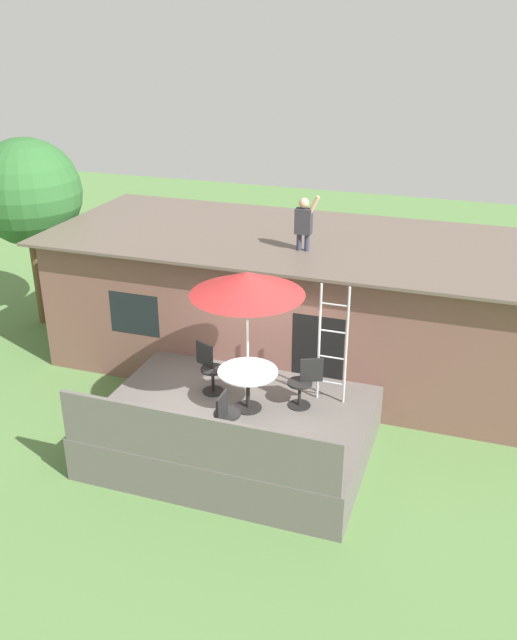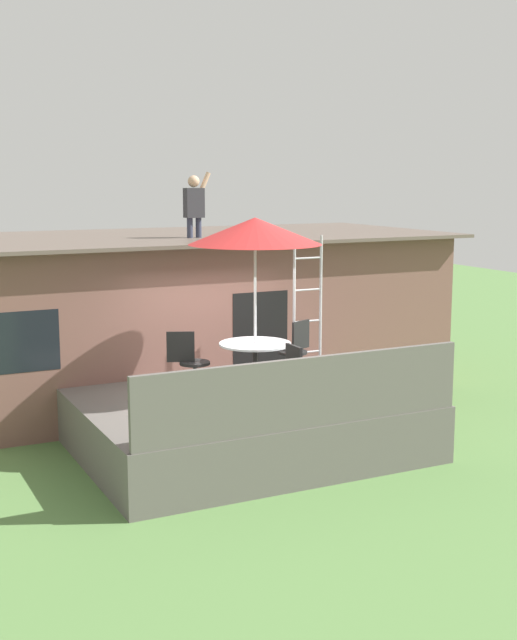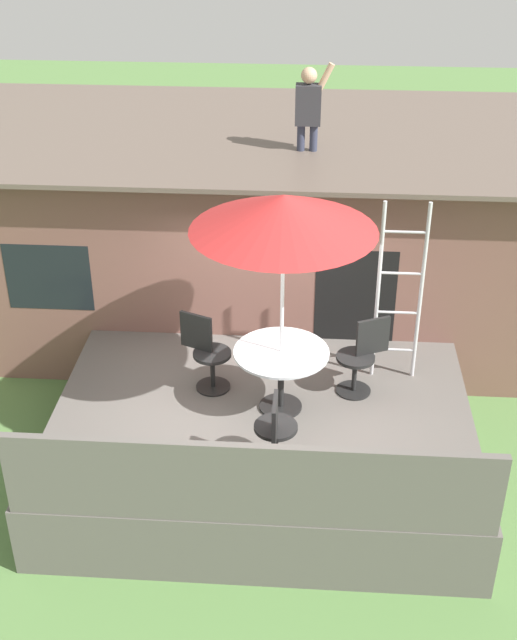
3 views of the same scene
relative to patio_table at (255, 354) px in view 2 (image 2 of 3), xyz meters
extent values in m
plane|color=#567F42|center=(-0.20, -0.07, -1.39)|extent=(40.00, 40.00, 0.00)
cube|color=brown|center=(-0.20, 3.53, 0.02)|extent=(10.00, 4.00, 2.82)
cube|color=#66564C|center=(-0.20, 3.53, 1.46)|extent=(10.50, 4.50, 0.06)
cube|color=black|center=(-3.01, 1.54, 0.16)|extent=(1.10, 0.03, 0.90)
cube|color=black|center=(0.85, 1.54, -0.34)|extent=(1.00, 0.03, 2.00)
cube|color=#605B56|center=(-0.20, -0.07, -0.99)|extent=(4.66, 3.61, 0.80)
cube|color=#605B56|center=(-0.20, -1.83, -0.14)|extent=(4.56, 0.08, 0.90)
cylinder|color=black|center=(0.00, 0.00, -0.57)|extent=(0.48, 0.48, 0.03)
cylinder|color=black|center=(0.00, 0.00, -0.22)|extent=(0.07, 0.07, 0.71)
cylinder|color=silver|center=(0.00, 0.00, 0.14)|extent=(1.04, 1.04, 0.03)
cylinder|color=silver|center=(0.00, 0.00, 0.61)|extent=(0.04, 0.04, 2.40)
cone|color=red|center=(0.00, 0.00, 1.76)|extent=(1.90, 1.90, 0.38)
cylinder|color=silver|center=(1.05, 0.75, 0.51)|extent=(0.04, 0.04, 2.20)
cylinder|color=silver|center=(1.53, 0.75, 0.51)|extent=(0.04, 0.04, 2.20)
cylinder|color=silver|center=(1.29, 0.75, -0.24)|extent=(0.48, 0.03, 0.03)
cylinder|color=silver|center=(1.29, 0.75, 0.26)|extent=(0.48, 0.03, 0.03)
cylinder|color=silver|center=(1.29, 0.75, 0.76)|extent=(0.48, 0.03, 0.03)
cylinder|color=silver|center=(1.29, 0.75, 1.26)|extent=(0.48, 0.03, 0.03)
cylinder|color=#33384C|center=(0.10, 2.72, 1.66)|extent=(0.10, 0.10, 0.34)
cylinder|color=#33384C|center=(0.26, 2.72, 1.66)|extent=(0.10, 0.10, 0.34)
cube|color=#333338|center=(0.18, 2.72, 2.08)|extent=(0.32, 0.20, 0.50)
sphere|color=tan|center=(0.18, 2.72, 2.44)|extent=(0.20, 0.20, 0.20)
cylinder|color=tan|center=(0.36, 2.72, 2.38)|extent=(0.26, 0.08, 0.44)
cylinder|color=black|center=(-0.80, 0.34, -0.58)|extent=(0.40, 0.40, 0.02)
cylinder|color=black|center=(-0.80, 0.34, -0.36)|extent=(0.06, 0.06, 0.44)
cylinder|color=black|center=(-0.80, 0.34, -0.13)|extent=(0.44, 0.44, 0.04)
cube|color=black|center=(-0.98, 0.42, 0.11)|extent=(0.38, 0.19, 0.44)
cylinder|color=black|center=(0.83, 0.38, -0.58)|extent=(0.40, 0.40, 0.02)
cylinder|color=black|center=(0.83, 0.38, -0.36)|extent=(0.06, 0.06, 0.44)
cylinder|color=black|center=(0.83, 0.38, -0.13)|extent=(0.44, 0.44, 0.04)
cube|color=black|center=(1.01, 0.46, 0.11)|extent=(0.38, 0.20, 0.44)
cylinder|color=black|center=(-0.01, -0.97, -0.58)|extent=(0.40, 0.40, 0.02)
cylinder|color=black|center=(-0.01, -0.97, -0.36)|extent=(0.06, 0.06, 0.44)
cylinder|color=black|center=(-0.01, -0.97, -0.13)|extent=(0.44, 0.44, 0.04)
cube|color=black|center=(-0.01, -1.17, 0.11)|extent=(0.04, 0.40, 0.44)
camera|label=1|loc=(3.47, -9.57, 5.66)|focal=37.91mm
camera|label=2|loc=(-5.25, -10.68, 2.51)|focal=47.38mm
camera|label=3|loc=(0.28, -7.64, 4.96)|focal=46.94mm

